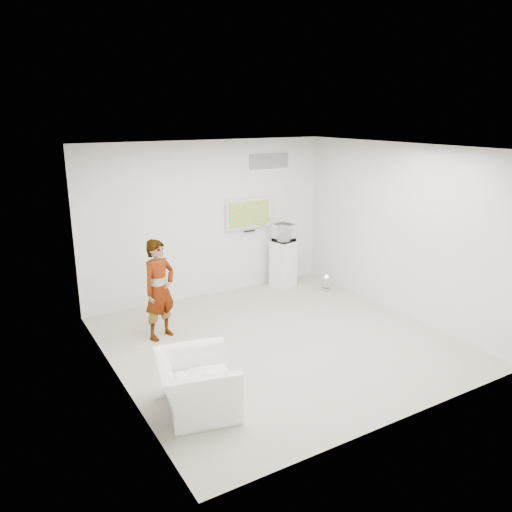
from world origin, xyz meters
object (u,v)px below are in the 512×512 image
object	(u,v)px
pedestal	(283,264)
floor_uplight	(326,283)
tv	(248,213)
person	(159,290)
armchair	(196,384)

from	to	relation	value
pedestal	floor_uplight	world-z (taller)	pedestal
tv	pedestal	size ratio (longest dim) A/B	1.05
person	pedestal	size ratio (longest dim) A/B	1.69
armchair	floor_uplight	bearing A→B (deg)	-43.69
person	pedestal	xyz separation A→B (m)	(3.05, 1.08, -0.33)
tv	armchair	world-z (taller)	tv
armchair	floor_uplight	world-z (taller)	armchair
tv	armchair	distance (m)	4.63
person	armchair	bearing A→B (deg)	-120.81
tv	floor_uplight	size ratio (longest dim) A/B	3.24
armchair	floor_uplight	xyz separation A→B (m)	(3.99, 2.56, -0.18)
armchair	pedestal	xyz separation A→B (m)	(3.39, 3.24, 0.14)
armchair	pedestal	size ratio (longest dim) A/B	1.09
person	floor_uplight	bearing A→B (deg)	-15.49
person	tv	bearing A→B (deg)	8.16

